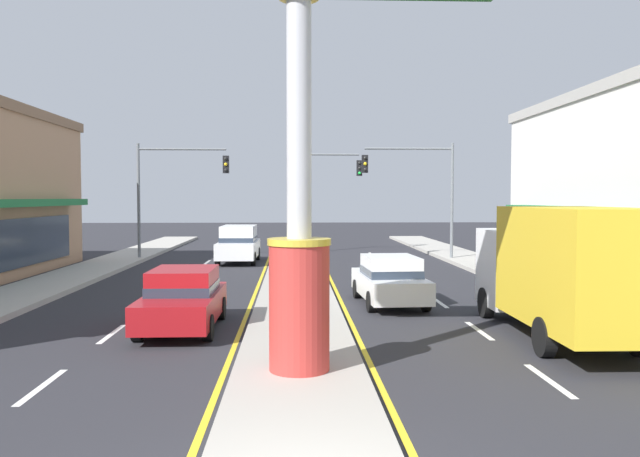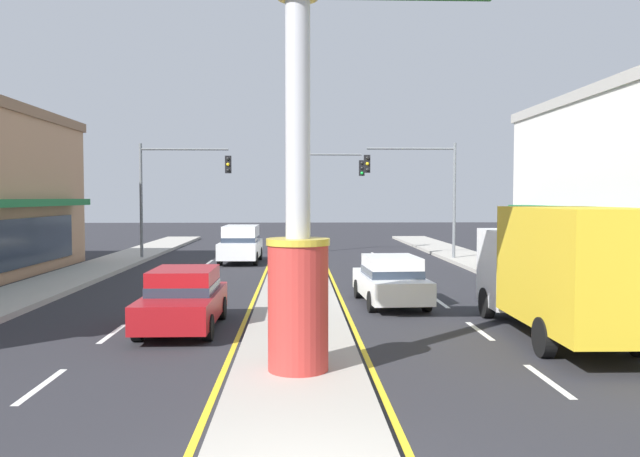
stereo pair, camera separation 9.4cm
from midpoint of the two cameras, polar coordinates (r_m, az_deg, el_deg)
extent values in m
cube|color=#A39E93|center=(24.82, -1.91, -4.82)|extent=(2.50, 52.00, 0.14)
cube|color=#ADA89E|center=(24.59, -23.91, -5.08)|extent=(2.66, 60.00, 0.18)
cube|color=#ADA89E|center=(24.64, 20.07, -4.99)|extent=(2.66, 60.00, 0.18)
cube|color=silver|center=(12.70, -23.25, -12.68)|extent=(0.14, 2.20, 0.01)
cube|color=silver|center=(16.76, -17.75, -8.85)|extent=(0.14, 2.20, 0.01)
cube|color=silver|center=(20.96, -14.49, -6.49)|extent=(0.14, 2.20, 0.01)
cube|color=silver|center=(25.23, -12.34, -4.91)|extent=(0.14, 2.20, 0.01)
cube|color=silver|center=(29.54, -10.82, -3.78)|extent=(0.14, 2.20, 0.01)
cube|color=silver|center=(33.87, -9.69, -2.94)|extent=(0.14, 2.20, 0.01)
cube|color=silver|center=(38.22, -8.82, -2.29)|extent=(0.14, 2.20, 0.01)
cube|color=silver|center=(12.75, 19.74, -12.56)|extent=(0.14, 2.20, 0.01)
cube|color=silver|center=(16.80, 14.10, -8.77)|extent=(0.14, 2.20, 0.01)
cube|color=silver|center=(21.00, 10.73, -6.43)|extent=(0.14, 2.20, 0.01)
cube|color=silver|center=(25.26, 8.51, -4.87)|extent=(0.14, 2.20, 0.01)
cube|color=silver|center=(29.56, 6.94, -3.75)|extent=(0.14, 2.20, 0.01)
cube|color=silver|center=(33.89, 5.77, -2.91)|extent=(0.14, 2.20, 0.01)
cube|color=silver|center=(38.24, 4.87, -2.27)|extent=(0.14, 2.20, 0.01)
cube|color=yellow|center=(24.87, -5.22, -4.97)|extent=(0.12, 52.00, 0.01)
cube|color=yellow|center=(24.88, 1.40, -4.95)|extent=(0.12, 52.00, 0.01)
cylinder|color=#B7332D|center=(11.98, -1.72, -7.02)|extent=(1.12, 1.12, 2.32)
cylinder|color=gold|center=(11.84, -1.73, -1.18)|extent=(1.18, 1.18, 0.12)
cylinder|color=#B7B7BC|center=(11.90, -1.75, 9.78)|extent=(0.46, 0.46, 4.66)
cube|color=#1E7038|center=(23.01, 26.20, 1.22)|extent=(0.90, 21.99, 0.30)
cylinder|color=slate|center=(35.33, -15.48, 2.26)|extent=(0.16, 0.16, 6.20)
cylinder|color=slate|center=(34.96, -11.83, 6.89)|extent=(4.62, 0.12, 0.12)
cube|color=black|center=(34.44, -8.05, 5.63)|extent=(0.32, 0.24, 0.92)
sphere|color=black|center=(34.32, -8.08, 6.15)|extent=(0.17, 0.17, 0.17)
sphere|color=yellow|center=(34.30, -8.08, 5.65)|extent=(0.17, 0.17, 0.17)
sphere|color=black|center=(34.29, -8.08, 5.14)|extent=(0.17, 0.17, 0.17)
cylinder|color=slate|center=(34.52, 11.88, 2.29)|extent=(0.16, 0.16, 6.20)
cylinder|color=slate|center=(34.13, 8.13, 7.02)|extent=(4.62, 0.12, 0.12)
cube|color=black|center=(33.59, 4.27, 5.73)|extent=(0.32, 0.24, 0.92)
sphere|color=black|center=(33.47, 4.29, 6.25)|extent=(0.17, 0.17, 0.17)
sphere|color=yellow|center=(33.45, 4.29, 5.74)|extent=(0.17, 0.17, 0.17)
sphere|color=black|center=(33.44, 4.29, 5.23)|extent=(0.17, 0.17, 0.17)
cylinder|color=slate|center=(38.22, -2.17, 2.38)|extent=(0.16, 0.16, 6.20)
cylinder|color=slate|center=(38.35, 0.80, 6.57)|extent=(3.96, 0.12, 0.12)
cube|color=black|center=(38.29, 3.79, 5.36)|extent=(0.32, 0.24, 0.92)
sphere|color=black|center=(38.17, 3.81, 5.82)|extent=(0.17, 0.17, 0.17)
sphere|color=black|center=(38.16, 3.81, 5.37)|extent=(0.17, 0.17, 0.17)
sphere|color=#19D83F|center=(38.14, 3.81, 4.92)|extent=(0.17, 0.17, 0.17)
cube|color=maroon|center=(16.73, -11.87, -6.72)|extent=(1.77, 4.30, 0.66)
cube|color=maroon|center=(16.81, -11.79, -4.51)|extent=(1.55, 2.15, 0.60)
cube|color=#283342|center=(16.83, -11.79, -5.12)|extent=(1.59, 2.17, 0.24)
cylinder|color=black|center=(15.37, -9.71, -8.65)|extent=(0.22, 0.62, 0.62)
cylinder|color=black|center=(15.66, -15.66, -8.49)|extent=(0.22, 0.62, 0.62)
cylinder|color=black|center=(17.97, -8.57, -6.98)|extent=(0.22, 0.62, 0.62)
cylinder|color=black|center=(18.22, -13.67, -6.89)|extent=(0.22, 0.62, 0.62)
cube|color=white|center=(18.53, 17.78, -3.35)|extent=(2.13, 2.03, 2.10)
cube|color=#283342|center=(19.41, 16.87, -2.18)|extent=(1.85, 0.10, 0.90)
cube|color=gold|center=(15.25, 22.12, -3.16)|extent=(2.26, 4.83, 2.60)
cylinder|color=black|center=(18.56, 14.70, -6.38)|extent=(0.27, 0.84, 0.84)
cylinder|color=black|center=(19.18, 20.29, -6.17)|extent=(0.27, 0.84, 0.84)
cylinder|color=black|center=(14.42, 19.43, -9.07)|extent=(0.27, 0.84, 0.84)
cylinder|color=black|center=(15.25, 26.64, -8.57)|extent=(0.27, 0.84, 0.84)
cube|color=white|center=(33.29, -6.96, -1.82)|extent=(1.99, 4.64, 0.80)
cube|color=white|center=(33.42, -6.93, -0.43)|extent=(1.73, 2.88, 0.80)
cube|color=#283342|center=(33.44, -6.93, -0.91)|extent=(1.77, 2.91, 0.24)
cylinder|color=black|center=(31.83, -5.66, -2.67)|extent=(0.23, 0.68, 0.68)
cylinder|color=black|center=(32.02, -8.78, -2.66)|extent=(0.23, 0.68, 0.68)
cylinder|color=black|center=(34.66, -5.27, -2.23)|extent=(0.23, 0.68, 0.68)
cylinder|color=black|center=(34.83, -8.14, -2.22)|extent=(0.23, 0.68, 0.68)
cube|color=white|center=(20.29, 6.38, -5.02)|extent=(1.99, 4.39, 0.66)
cube|color=white|center=(20.05, 6.49, -3.30)|extent=(1.66, 2.23, 0.60)
cube|color=#283342|center=(20.07, 6.49, -3.81)|extent=(1.70, 2.25, 0.24)
cylinder|color=black|center=(21.49, 3.54, -5.35)|extent=(0.25, 0.63, 0.62)
cylinder|color=black|center=(21.79, 7.76, -5.26)|extent=(0.25, 0.63, 0.62)
cylinder|color=black|center=(18.89, 4.77, -6.48)|extent=(0.25, 0.63, 0.62)
cylinder|color=black|center=(19.23, 9.56, -6.34)|extent=(0.25, 0.63, 0.62)
camera|label=1|loc=(0.05, -89.82, 0.01)|focal=36.13mm
camera|label=2|loc=(0.05, 90.18, -0.01)|focal=36.13mm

